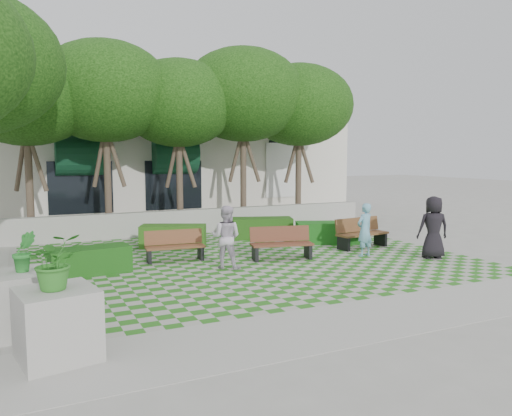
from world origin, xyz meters
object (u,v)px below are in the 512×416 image
hedge_east (327,233)px  person_white (226,237)px  bench_mid (281,244)px  person_blue (365,230)px  hedge_west (90,261)px  planter_front (57,309)px  hedge_midleft (173,236)px  hedge_midright (262,228)px  bench_west (175,246)px  person_dark (433,227)px  bench_east (361,233)px  planter_back (27,299)px

hedge_east → person_white: person_white is taller
bench_mid → hedge_east: bearing=44.0°
hedge_east → person_blue: bearing=-95.1°
hedge_west → planter_front: bearing=-101.8°
hedge_east → hedge_midleft: 5.12m
hedge_midright → person_blue: 4.33m
bench_west → person_blue: person_blue is taller
bench_west → person_white: size_ratio=1.01×
hedge_west → person_blue: size_ratio=1.24×
hedge_midright → planter_front: bearing=-131.8°
planter_front → person_dark: planter_front is taller
bench_east → bench_west: bench_east is taller
hedge_midright → planter_back: size_ratio=1.22×
hedge_east → person_dark: (1.39, -3.36, 0.54)m
hedge_midright → person_blue: person_blue is taller
bench_east → hedge_east: bench_east is taller
hedge_east → person_white: 4.91m
hedge_midleft → planter_front: size_ratio=1.10×
person_dark → person_white: 6.02m
person_blue → hedge_midleft: bearing=-51.2°
planter_back → hedge_east: bearing=28.0°
hedge_west → person_white: bearing=-14.6°
hedge_west → person_dark: (9.18, -2.23, 0.56)m
planter_front → person_dark: size_ratio=1.04×
hedge_midright → person_white: person_white is taller
hedge_midleft → person_white: 3.54m
hedge_east → bench_west: bearing=-174.6°
bench_mid → person_white: person_white is taller
bench_west → hedge_west: bearing=-159.7°
bench_mid → person_dark: 4.39m
bench_mid → bench_west: bearing=172.0°
person_dark → planter_back: bearing=29.6°
hedge_east → planter_back: 10.50m
bench_west → person_dark: size_ratio=0.93×
bench_east → person_dark: (0.84, -2.24, 0.44)m
hedge_midleft → hedge_west: size_ratio=1.06×
bench_east → hedge_midright: bench_east is taller
planter_front → person_white: size_ratio=1.12×
person_blue → planter_back: bearing=3.9°
planter_front → person_dark: 10.71m
bench_west → hedge_midright: bench_west is taller
bench_mid → hedge_midleft: bearing=139.5°
planter_back → hedge_west: bearing=68.7°
bench_west → person_dark: (6.82, -2.85, 0.49)m
hedge_east → hedge_midright: hedge_midright is taller
bench_mid → hedge_midleft: 3.84m
hedge_east → hedge_midleft: bearing=163.1°
person_dark → hedge_east: bearing=-46.3°
hedge_midleft → planter_front: planter_front is taller
hedge_west → planter_front: size_ratio=1.04×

